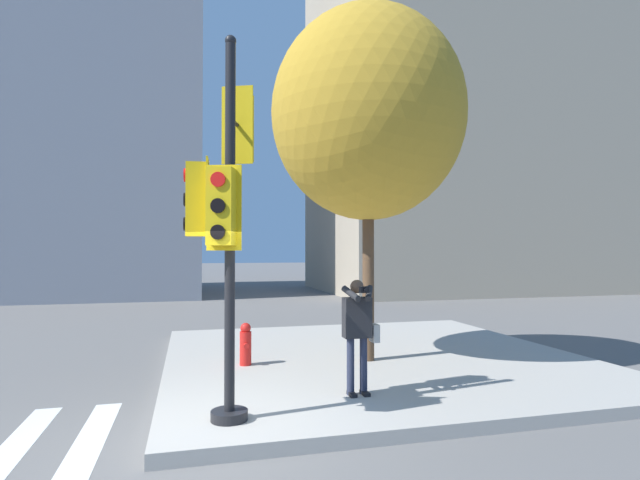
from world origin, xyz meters
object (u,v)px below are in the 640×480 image
(person_photographer, at_px, (358,326))
(street_tree, at_px, (368,115))
(traffic_signal_pole, at_px, (223,204))
(fire_hydrant, at_px, (246,344))

(person_photographer, distance_m, street_tree, 4.35)
(traffic_signal_pole, distance_m, fire_hydrant, 3.74)
(traffic_signal_pole, bearing_deg, street_tree, 42.99)
(traffic_signal_pole, relative_size, street_tree, 0.71)
(street_tree, bearing_deg, fire_hydrant, 175.26)
(traffic_signal_pole, height_order, person_photographer, traffic_signal_pole)
(fire_hydrant, bearing_deg, street_tree, -4.74)
(person_photographer, relative_size, street_tree, 0.25)
(street_tree, height_order, fire_hydrant, street_tree)
(person_photographer, bearing_deg, traffic_signal_pole, -162.35)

